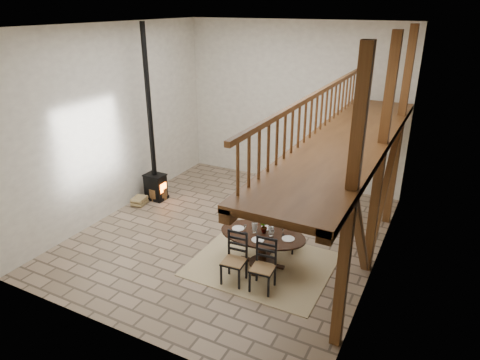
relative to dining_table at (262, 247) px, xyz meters
The scene contains 7 objects.
ground 1.63m from the dining_table, 143.88° to the left, with size 8.00×8.00×0.00m, color gray.
room_shell 2.73m from the dining_table, 94.62° to the left, with size 7.02×8.02×5.01m.
rug 0.44m from the dining_table, 85.64° to the right, with size 3.00×2.50×0.02m, color tan.
dining_table is the anchor object (origin of this frame).
wood_stove 4.64m from the dining_table, 157.90° to the left, with size 0.61×0.47×5.00m.
log_basket 4.59m from the dining_table, 157.22° to the left, with size 0.57×0.57×0.47m.
log_stack 4.60m from the dining_table, 165.20° to the left, with size 0.42×0.52×0.23m.
Camera 1 is at (4.54, -8.38, 5.44)m, focal length 32.00 mm.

